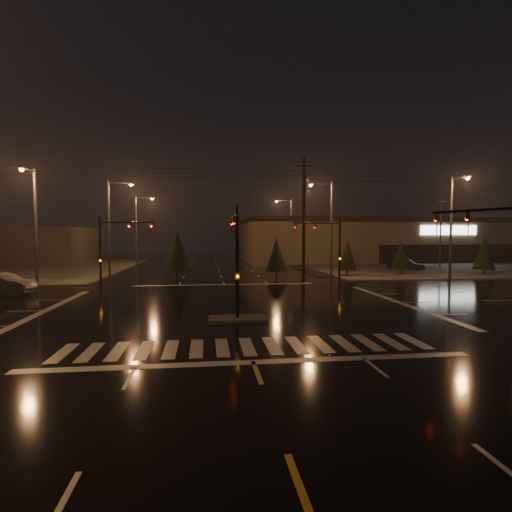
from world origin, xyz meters
name	(u,v)px	position (x,y,z in m)	size (l,w,h in m)	color
ground	(232,306)	(0.00, 0.00, 0.00)	(140.00, 140.00, 0.00)	black
sidewalk_ne	(424,265)	(30.00, 30.00, 0.06)	(36.00, 36.00, 0.12)	#484640
median_island	(237,319)	(0.00, -4.00, 0.07)	(3.00, 1.60, 0.15)	#484640
crosswalk	(247,346)	(0.00, -9.00, 0.01)	(15.00, 2.60, 0.01)	beige
stop_bar_near	(253,362)	(0.00, -11.00, 0.01)	(16.00, 0.50, 0.01)	beige
stop_bar_far	(224,285)	(0.00, 11.00, 0.01)	(16.00, 0.50, 0.01)	beige
parking_lot	(464,266)	(35.00, 28.00, 0.04)	(50.00, 24.00, 0.08)	black
retail_building	(403,238)	(35.00, 45.99, 3.84)	(60.20, 28.30, 7.20)	#756253
signal_mast_median	(236,248)	(0.00, -3.07, 3.75)	(0.25, 4.59, 6.00)	black
signal_mast_ne	(330,242)	(9.50, 10.14, 3.79)	(4.84, 1.86, 6.00)	black
signal_mast_nw	(111,243)	(-9.50, 10.14, 3.79)	(4.84, 1.86, 6.00)	black
signal_mast_se	(499,253)	(10.23, -9.75, 3.71)	(1.55, 3.87, 6.00)	black
streetlight_1	(112,222)	(-11.18, 18.00, 5.80)	(2.77, 0.32, 10.00)	#38383A
streetlight_2	(138,226)	(-11.18, 34.00, 5.80)	(2.77, 0.32, 10.00)	#38383A
streetlight_3	(329,222)	(11.18, 16.00, 5.80)	(2.77, 0.32, 10.00)	#38383A
streetlight_4	(289,226)	(11.18, 36.00, 5.80)	(2.77, 0.32, 10.00)	#38383A
streetlight_5	(34,219)	(-16.00, 11.18, 5.80)	(0.32, 2.77, 10.00)	#38383A
streetlight_6	(453,221)	(22.00, 11.18, 5.80)	(0.32, 2.77, 10.00)	#38383A
utility_pole_1	(304,218)	(8.00, 14.00, 6.13)	(2.20, 0.32, 12.00)	black
conifer_0	(347,255)	(13.56, 16.82, 2.25)	(1.99, 1.99, 3.82)	black
conifer_1	(400,255)	(19.83, 17.26, 2.24)	(1.97, 1.97, 3.79)	black
conifer_2	(484,253)	(28.67, 15.59, 2.47)	(2.27, 2.27, 4.25)	black
conifer_3	(177,250)	(-4.53, 16.56, 2.90)	(2.82, 2.82, 5.11)	black
conifer_4	(276,254)	(5.62, 16.03, 2.44)	(2.23, 2.23, 4.18)	black
car_parked	(406,264)	(23.50, 23.00, 0.78)	(1.84, 4.58, 1.56)	black
car_crossing	(2,284)	(-16.79, 7.16, 0.81)	(1.71, 4.92, 1.62)	#5A5E62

